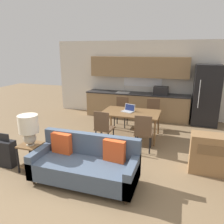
% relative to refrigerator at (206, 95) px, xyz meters
% --- Properties ---
extents(ground_plane, '(20.00, 20.00, 0.00)m').
position_rel_refrigerator_xyz_m(ground_plane, '(-2.27, -4.22, -0.97)').
color(ground_plane, '#7F6647').
extents(wall_back, '(6.40, 0.07, 2.70)m').
position_rel_refrigerator_xyz_m(wall_back, '(-2.27, 0.41, 0.38)').
color(wall_back, silver).
rests_on(wall_back, ground_plane).
extents(kitchen_counter, '(3.66, 0.65, 2.15)m').
position_rel_refrigerator_xyz_m(kitchen_counter, '(-2.26, 0.11, -0.13)').
color(kitchen_counter, '#8E704C').
rests_on(kitchen_counter, ground_plane).
extents(refrigerator, '(0.79, 0.74, 1.94)m').
position_rel_refrigerator_xyz_m(refrigerator, '(0.00, 0.00, 0.00)').
color(refrigerator, black).
rests_on(refrigerator, ground_plane).
extents(dining_table, '(1.57, 0.98, 0.72)m').
position_rel_refrigerator_xyz_m(dining_table, '(-2.04, -1.80, -0.30)').
color(dining_table, brown).
rests_on(dining_table, ground_plane).
extents(couch, '(1.93, 0.80, 0.85)m').
position_rel_refrigerator_xyz_m(couch, '(-2.32, -4.18, -0.63)').
color(couch, '#3D2D1E').
rests_on(couch, ground_plane).
extents(side_table, '(0.40, 0.40, 0.56)m').
position_rel_refrigerator_xyz_m(side_table, '(-3.53, -4.17, -0.60)').
color(side_table, brown).
rests_on(side_table, ground_plane).
extents(table_lamp, '(0.38, 0.38, 0.61)m').
position_rel_refrigerator_xyz_m(table_lamp, '(-3.50, -4.19, -0.04)').
color(table_lamp, '#B2A893').
rests_on(table_lamp, side_table).
extents(credenza, '(1.24, 0.41, 0.80)m').
position_rel_refrigerator_xyz_m(credenza, '(0.13, -3.15, -0.57)').
color(credenza, olive).
rests_on(credenza, ground_plane).
extents(dining_chair_near_right, '(0.44, 0.44, 0.93)m').
position_rel_refrigerator_xyz_m(dining_chair_near_right, '(-1.53, -2.63, -0.46)').
color(dining_chair_near_right, brown).
rests_on(dining_chair_near_right, ground_plane).
extents(dining_chair_far_left, '(0.43, 0.43, 0.93)m').
position_rel_refrigerator_xyz_m(dining_chair_far_left, '(-2.54, -0.95, -0.46)').
color(dining_chair_far_left, brown).
rests_on(dining_chair_far_left, ground_plane).
extents(dining_chair_far_right, '(0.46, 0.46, 0.93)m').
position_rel_refrigerator_xyz_m(dining_chair_far_right, '(-1.55, -0.93, -0.46)').
color(dining_chair_far_right, brown).
rests_on(dining_chair_far_right, ground_plane).
extents(dining_chair_near_left, '(0.45, 0.45, 0.93)m').
position_rel_refrigerator_xyz_m(dining_chair_near_left, '(-2.55, -2.61, -0.46)').
color(dining_chair_near_left, brown).
rests_on(dining_chair_near_left, ground_plane).
extents(laptop, '(0.39, 0.34, 0.20)m').
position_rel_refrigerator_xyz_m(laptop, '(-2.12, -1.76, -0.20)').
color(laptop, '#B7BABC').
rests_on(laptop, dining_table).
extents(suitcase, '(0.40, 0.22, 0.72)m').
position_rel_refrigerator_xyz_m(suitcase, '(-4.14, -4.20, -0.68)').
color(suitcase, black).
rests_on(suitcase, ground_plane).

